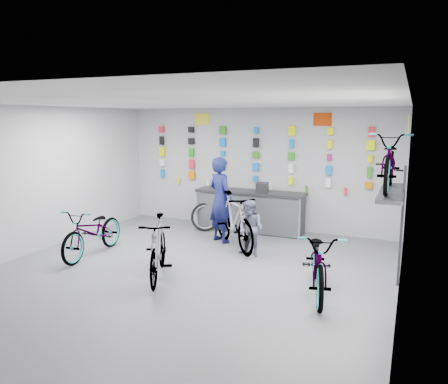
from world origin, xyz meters
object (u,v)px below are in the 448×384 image
at_px(counter, 250,212).
at_px(bike_right, 319,261).
at_px(bike_left, 93,231).
at_px(bike_center, 158,248).
at_px(clerk, 221,200).
at_px(customer, 251,228).
at_px(bike_service, 234,221).

xyz_separation_m(counter, bike_right, (2.33, -3.23, 0.05)).
relative_size(bike_left, bike_center, 1.06).
bearing_deg(clerk, customer, 172.56).
xyz_separation_m(bike_left, clerk, (1.94, 1.96, 0.45)).
distance_m(bike_left, bike_center, 1.97).
relative_size(bike_right, clerk, 1.06).
height_order(bike_right, clerk, clerk).
distance_m(bike_right, customer, 2.16).
distance_m(bike_left, bike_service, 2.89).
bearing_deg(clerk, bike_right, 169.94).
bearing_deg(bike_left, bike_service, 28.88).
relative_size(bike_center, bike_right, 0.89).
relative_size(counter, bike_center, 1.50).
bearing_deg(bike_left, clerk, 40.85).
distance_m(bike_right, clerk, 3.39).
relative_size(bike_right, customer, 1.79).
height_order(bike_center, customer, customer).
bearing_deg(bike_service, customer, -79.02).
xyz_separation_m(counter, clerk, (-0.29, -1.12, 0.47)).
xyz_separation_m(bike_center, bike_right, (2.67, 0.43, -0.01)).
distance_m(counter, clerk, 1.24).
distance_m(counter, bike_left, 3.80).
height_order(bike_left, clerk, clerk).
bearing_deg(bike_left, bike_center, -21.85).
distance_m(bike_center, clerk, 2.58).
bearing_deg(bike_right, bike_center, 174.54).
xyz_separation_m(counter, bike_service, (0.18, -1.49, 0.11)).
bearing_deg(customer, bike_left, -142.80).
xyz_separation_m(bike_right, clerk, (-2.62, 2.12, 0.42)).
xyz_separation_m(bike_left, bike_right, (4.55, -0.15, 0.03)).
relative_size(counter, clerk, 1.42).
distance_m(counter, customer, 1.96).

